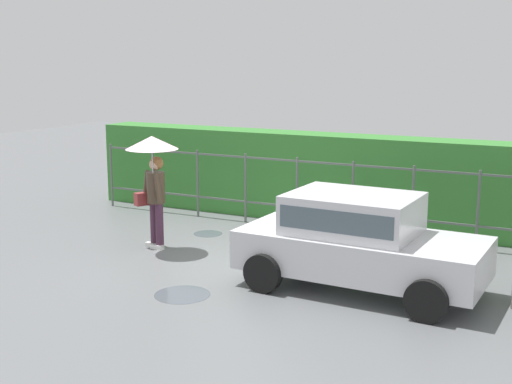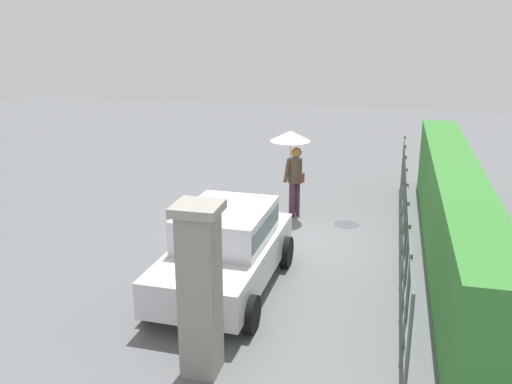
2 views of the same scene
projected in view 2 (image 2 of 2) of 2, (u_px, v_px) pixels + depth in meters
The scene contains 8 objects.
ground_plane at pixel (285, 243), 12.16m from camera, with size 40.00×40.00×0.00m, color slate.
car at pixel (225, 246), 9.91m from camera, with size 3.78×1.96×1.48m.
pedestrian at pixel (292, 153), 13.38m from camera, with size 0.96×0.96×2.12m.
gate_pillar at pixel (200, 289), 7.38m from camera, with size 0.60×0.60×2.42m.
fence_section at pixel (405, 215), 11.41m from camera, with size 9.75×0.05×1.50m.
hedge_row at pixel (453, 213), 11.17m from camera, with size 10.70×0.90×1.90m, color #387F33.
puddle_near at pixel (192, 236), 12.56m from camera, with size 0.85×0.85×0.00m, color #4C545B.
puddle_far at pixel (347, 224), 13.24m from camera, with size 0.59×0.59×0.00m, color #4C545B.
Camera 2 is at (11.13, 2.05, 4.64)m, focal length 39.44 mm.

